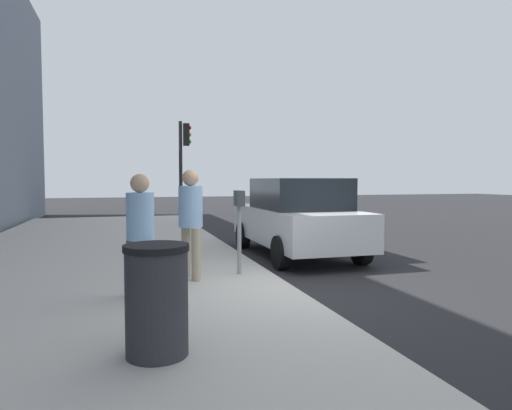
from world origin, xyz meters
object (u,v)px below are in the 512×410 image
Objects in this scene: pedestrian_bystander at (140,227)px; parking_meter at (239,214)px; traffic_signal at (184,156)px; parked_sedan_near at (297,217)px; trash_bin at (157,300)px; pedestrian_at_meter at (191,215)px.

parking_meter is at bearing -1.53° from pedestrian_bystander.
traffic_signal reaches higher than pedestrian_bystander.
parked_sedan_near is 4.36× the size of trash_bin.
pedestrian_bystander reaches higher than trash_bin.
parking_meter is at bearing 179.10° from traffic_signal.
parking_meter is at bearing -26.21° from trash_bin.
parking_meter is 2.02m from pedestrian_bystander.
trash_bin is at bearing 147.33° from parked_sedan_near.
trash_bin is at bearing -120.81° from pedestrian_at_meter.
parking_meter is 0.32× the size of parked_sedan_near.
parking_meter is 2.96m from parked_sedan_near.
trash_bin is at bearing 153.79° from parking_meter.
pedestrian_at_meter is 1.73× the size of trash_bin.
parked_sedan_near is at bearing -163.87° from traffic_signal.
parking_meter is 8.52m from traffic_signal.
traffic_signal is at bearing -0.90° from parking_meter.
traffic_signal is (8.40, -0.13, 1.41)m from parking_meter.
traffic_signal is 3.56× the size of trash_bin.
pedestrian_at_meter is at bearing -13.54° from trash_bin.
pedestrian_bystander is (-1.17, 1.65, -0.05)m from parking_meter.
pedestrian_bystander is at bearing 2.04° from trash_bin.
parking_meter is 0.85× the size of pedestrian_bystander.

